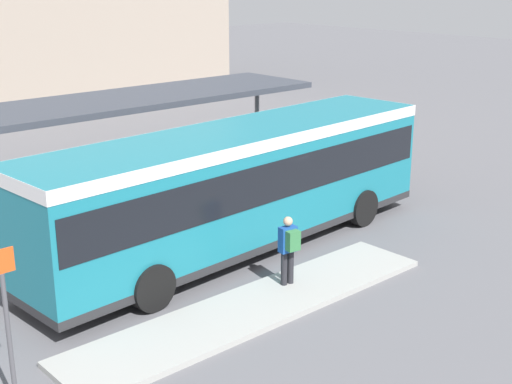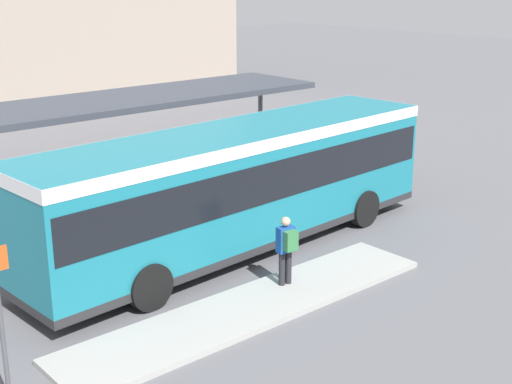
{
  "view_description": "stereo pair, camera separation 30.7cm",
  "coord_description": "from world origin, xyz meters",
  "px_view_note": "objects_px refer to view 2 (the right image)",
  "views": [
    {
      "loc": [
        -11.15,
        -13.12,
        6.89
      ],
      "look_at": [
        0.6,
        0.0,
        1.42
      ],
      "focal_mm": 50.0,
      "sensor_mm": 36.0,
      "label": 1
    },
    {
      "loc": [
        -10.92,
        -13.32,
        6.89
      ],
      "look_at": [
        0.6,
        0.0,
        1.42
      ],
      "focal_mm": 50.0,
      "sensor_mm": 36.0,
      "label": 2
    }
  ],
  "objects_px": {
    "bicycle_red": "(329,151)",
    "pedestrian_waiting": "(286,247)",
    "bicycle_yellow": "(349,155)",
    "potted_planter_near_shelter": "(103,223)",
    "bicycle_white": "(369,157)",
    "city_bus": "(238,180)",
    "platform_sign": "(1,320)",
    "bicycle_orange": "(387,162)"
  },
  "relations": [
    {
      "from": "bicycle_red",
      "to": "platform_sign",
      "type": "distance_m",
      "value": 17.58
    },
    {
      "from": "bicycle_red",
      "to": "platform_sign",
      "type": "relative_size",
      "value": 0.57
    },
    {
      "from": "city_bus",
      "to": "pedestrian_waiting",
      "type": "relative_size",
      "value": 7.55
    },
    {
      "from": "city_bus",
      "to": "bicycle_red",
      "type": "height_order",
      "value": "city_bus"
    },
    {
      "from": "bicycle_white",
      "to": "bicycle_yellow",
      "type": "distance_m",
      "value": 0.87
    },
    {
      "from": "potted_planter_near_shelter",
      "to": "platform_sign",
      "type": "bearing_deg",
      "value": -131.78
    },
    {
      "from": "city_bus",
      "to": "platform_sign",
      "type": "bearing_deg",
      "value": -162.03
    },
    {
      "from": "potted_planter_near_shelter",
      "to": "pedestrian_waiting",
      "type": "bearing_deg",
      "value": -70.83
    },
    {
      "from": "potted_planter_near_shelter",
      "to": "bicycle_red",
      "type": "bearing_deg",
      "value": 12.1
    },
    {
      "from": "pedestrian_waiting",
      "to": "bicycle_white",
      "type": "relative_size",
      "value": 0.92
    },
    {
      "from": "potted_planter_near_shelter",
      "to": "bicycle_white",
      "type": "bearing_deg",
      "value": 3.25
    },
    {
      "from": "bicycle_white",
      "to": "bicycle_orange",
      "type": "bearing_deg",
      "value": 0.92
    },
    {
      "from": "pedestrian_waiting",
      "to": "bicycle_yellow",
      "type": "distance_m",
      "value": 11.45
    },
    {
      "from": "city_bus",
      "to": "pedestrian_waiting",
      "type": "height_order",
      "value": "city_bus"
    },
    {
      "from": "bicycle_yellow",
      "to": "platform_sign",
      "type": "distance_m",
      "value": 17.35
    },
    {
      "from": "bicycle_white",
      "to": "bicycle_yellow",
      "type": "height_order",
      "value": "bicycle_white"
    },
    {
      "from": "bicycle_orange",
      "to": "bicycle_white",
      "type": "relative_size",
      "value": 1.0
    },
    {
      "from": "pedestrian_waiting",
      "to": "bicycle_orange",
      "type": "distance_m",
      "value": 10.67
    },
    {
      "from": "bicycle_red",
      "to": "pedestrian_waiting",
      "type": "bearing_deg",
      "value": -45.19
    },
    {
      "from": "bicycle_white",
      "to": "platform_sign",
      "type": "relative_size",
      "value": 0.62
    },
    {
      "from": "bicycle_orange",
      "to": "platform_sign",
      "type": "distance_m",
      "value": 16.87
    },
    {
      "from": "city_bus",
      "to": "bicycle_white",
      "type": "xyz_separation_m",
      "value": [
        8.74,
        3.1,
        -1.47
      ]
    },
    {
      "from": "bicycle_yellow",
      "to": "bicycle_red",
      "type": "xyz_separation_m",
      "value": [
        -0.15,
        0.85,
        0.01
      ]
    },
    {
      "from": "city_bus",
      "to": "bicycle_red",
      "type": "xyz_separation_m",
      "value": [
        8.44,
        4.81,
        -1.5
      ]
    },
    {
      "from": "bicycle_yellow",
      "to": "platform_sign",
      "type": "bearing_deg",
      "value": 109.74
    },
    {
      "from": "city_bus",
      "to": "bicycle_orange",
      "type": "distance_m",
      "value": 9.12
    },
    {
      "from": "bicycle_red",
      "to": "bicycle_yellow",
      "type": "bearing_deg",
      "value": 15.75
    },
    {
      "from": "bicycle_yellow",
      "to": "bicycle_red",
      "type": "relative_size",
      "value": 0.96
    },
    {
      "from": "potted_planter_near_shelter",
      "to": "city_bus",
      "type": "bearing_deg",
      "value": -44.13
    },
    {
      "from": "bicycle_white",
      "to": "potted_planter_near_shelter",
      "type": "height_order",
      "value": "potted_planter_near_shelter"
    },
    {
      "from": "bicycle_orange",
      "to": "bicycle_white",
      "type": "height_order",
      "value": "bicycle_orange"
    },
    {
      "from": "bicycle_yellow",
      "to": "platform_sign",
      "type": "xyz_separation_m",
      "value": [
        -15.9,
        -6.85,
        1.23
      ]
    },
    {
      "from": "pedestrian_waiting",
      "to": "bicycle_yellow",
      "type": "relative_size",
      "value": 1.05
    },
    {
      "from": "bicycle_orange",
      "to": "potted_planter_near_shelter",
      "type": "relative_size",
      "value": 1.41
    },
    {
      "from": "bicycle_orange",
      "to": "platform_sign",
      "type": "height_order",
      "value": "platform_sign"
    },
    {
      "from": "city_bus",
      "to": "platform_sign",
      "type": "distance_m",
      "value": 7.87
    },
    {
      "from": "pedestrian_waiting",
      "to": "bicycle_yellow",
      "type": "xyz_separation_m",
      "value": [
        9.36,
        6.56,
        -0.71
      ]
    },
    {
      "from": "bicycle_yellow",
      "to": "bicycle_red",
      "type": "distance_m",
      "value": 0.87
    },
    {
      "from": "city_bus",
      "to": "bicycle_yellow",
      "type": "distance_m",
      "value": 9.57
    },
    {
      "from": "pedestrian_waiting",
      "to": "bicycle_red",
      "type": "bearing_deg",
      "value": -42.32
    },
    {
      "from": "bicycle_white",
      "to": "pedestrian_waiting",
      "type": "bearing_deg",
      "value": -56.36
    },
    {
      "from": "bicycle_orange",
      "to": "bicycle_white",
      "type": "distance_m",
      "value": 0.85
    }
  ]
}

